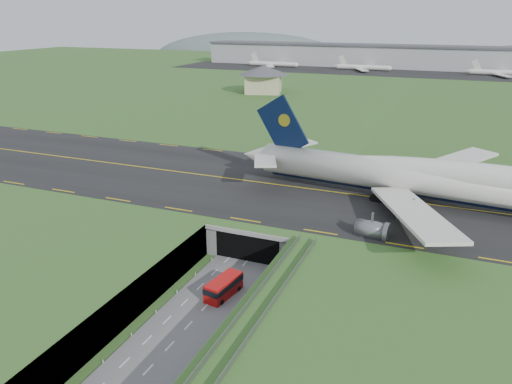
% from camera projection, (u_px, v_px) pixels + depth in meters
% --- Properties ---
extents(ground, '(900.00, 900.00, 0.00)m').
position_uv_depth(ground, '(228.00, 283.00, 81.40)').
color(ground, '#3B6327').
rests_on(ground, ground).
extents(airfield_deck, '(800.00, 800.00, 6.00)m').
position_uv_depth(airfield_deck, '(228.00, 267.00, 80.39)').
color(airfield_deck, gray).
rests_on(airfield_deck, ground).
extents(trench_road, '(12.00, 75.00, 0.20)m').
position_uv_depth(trench_road, '(207.00, 306.00, 74.83)').
color(trench_road, slate).
rests_on(trench_road, ground).
extents(taxiway, '(800.00, 44.00, 0.18)m').
position_uv_depth(taxiway, '(292.00, 187.00, 108.12)').
color(taxiway, black).
rests_on(taxiway, airfield_deck).
extents(tunnel_portal, '(17.00, 22.30, 6.00)m').
position_uv_depth(tunnel_portal, '(265.00, 226.00, 94.85)').
color(tunnel_portal, gray).
rests_on(tunnel_portal, ground).
extents(guideway, '(3.00, 53.00, 7.05)m').
position_uv_depth(guideway, '(242.00, 337.00, 59.04)').
color(guideway, '#A8A8A3').
rests_on(guideway, ground).
extents(jumbo_jet, '(93.25, 59.96, 19.94)m').
position_uv_depth(jumbo_jet, '(457.00, 183.00, 94.24)').
color(jumbo_jet, silver).
rests_on(jumbo_jet, ground).
extents(shuttle_tram, '(3.82, 7.49, 2.93)m').
position_uv_depth(shuttle_tram, '(224.00, 287.00, 77.11)').
color(shuttle_tram, red).
rests_on(shuttle_tram, ground).
extents(service_building, '(28.85, 28.85, 12.80)m').
position_uv_depth(service_building, '(264.00, 77.00, 234.94)').
color(service_building, '#C5BC8E').
rests_on(service_building, ground).
extents(cargo_terminal, '(320.00, 67.00, 15.60)m').
position_uv_depth(cargo_terminal, '(416.00, 57.00, 337.81)').
color(cargo_terminal, '#B2B2B2').
rests_on(cargo_terminal, ground).
extents(distant_hills, '(700.00, 91.00, 60.00)m').
position_uv_depth(distant_hills, '(505.00, 69.00, 434.73)').
color(distant_hills, slate).
rests_on(distant_hills, ground).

